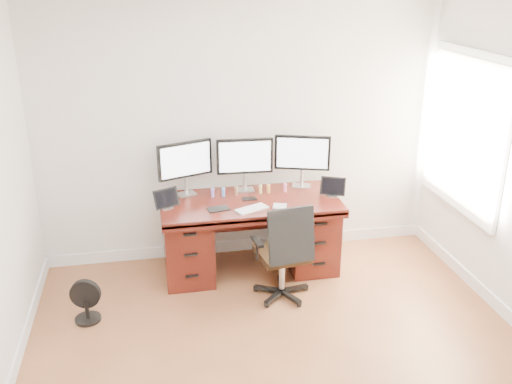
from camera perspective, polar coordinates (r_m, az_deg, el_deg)
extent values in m
cube|color=white|center=(5.65, -1.47, 6.52)|extent=(4.00, 0.10, 2.70)
cube|color=white|center=(5.63, 20.19, 5.68)|extent=(0.04, 1.30, 1.50)
cube|color=white|center=(5.62, 20.01, 5.67)|extent=(0.01, 1.15, 1.35)
cube|color=#45130D|center=(5.43, -0.61, -1.08)|extent=(1.70, 0.80, 0.05)
cube|color=#45130D|center=(5.54, -6.83, -5.00)|extent=(0.45, 0.70, 0.70)
cube|color=#45130D|center=(5.74, 5.32, -3.98)|extent=(0.45, 0.70, 0.70)
cube|color=black|center=(5.79, -1.14, -2.02)|extent=(0.74, 0.03, 0.40)
cylinder|color=black|center=(5.33, 2.57, -9.90)|extent=(0.56, 0.56, 0.07)
cylinder|color=silver|center=(5.22, 2.60, -7.90)|extent=(0.05, 0.05, 0.35)
cube|color=black|center=(5.13, 2.64, -6.18)|extent=(0.48, 0.47, 0.06)
cube|color=black|center=(4.85, 3.55, -4.39)|extent=(0.41, 0.10, 0.49)
cube|color=black|center=(4.98, 0.11, -4.98)|extent=(0.08, 0.22, 0.03)
cube|color=black|center=(5.15, 5.15, -4.17)|extent=(0.08, 0.22, 0.03)
cylinder|color=black|center=(5.19, -16.44, -12.07)|extent=(0.22, 0.22, 0.03)
cylinder|color=black|center=(5.13, -16.56, -11.09)|extent=(0.04, 0.04, 0.18)
cylinder|color=black|center=(5.07, -16.72, -9.84)|extent=(0.26, 0.10, 0.26)
cube|color=silver|center=(5.60, -6.96, -0.18)|extent=(0.22, 0.19, 0.01)
cylinder|color=silver|center=(5.57, -7.00, 0.63)|extent=(0.04, 0.04, 0.18)
cube|color=black|center=(5.48, -7.12, 3.22)|extent=(0.53, 0.22, 0.35)
cube|color=white|center=(5.46, -7.04, 3.16)|extent=(0.47, 0.17, 0.30)
cube|color=silver|center=(5.66, -1.11, 0.23)|extent=(0.19, 0.15, 0.01)
cylinder|color=silver|center=(5.63, -1.11, 1.04)|extent=(0.04, 0.04, 0.18)
cube|color=black|center=(5.55, -1.13, 3.60)|extent=(0.55, 0.06, 0.35)
cube|color=white|center=(5.53, -1.11, 3.54)|extent=(0.50, 0.03, 0.30)
cube|color=silver|center=(5.78, 4.56, 0.63)|extent=(0.22, 0.19, 0.01)
cylinder|color=silver|center=(5.76, 4.58, 1.42)|extent=(0.04, 0.04, 0.18)
cube|color=black|center=(5.67, 4.66, 3.94)|extent=(0.53, 0.21, 0.35)
cube|color=white|center=(5.65, 4.65, 3.88)|extent=(0.48, 0.16, 0.30)
cube|color=silver|center=(5.29, -8.89, -1.58)|extent=(0.12, 0.11, 0.01)
cube|color=black|center=(5.26, -8.95, -0.64)|extent=(0.25, 0.16, 0.17)
cube|color=silver|center=(5.56, 7.68, -0.35)|extent=(0.12, 0.11, 0.01)
cube|color=black|center=(5.53, 7.73, 0.55)|extent=(0.25, 0.16, 0.17)
cube|color=white|center=(5.21, -0.43, -1.70)|extent=(0.33, 0.24, 0.01)
cube|color=silver|center=(5.28, 2.39, -1.42)|extent=(0.16, 0.16, 0.01)
cube|color=black|center=(5.23, -3.77, -1.69)|extent=(0.21, 0.16, 0.01)
cube|color=black|center=(5.44, -0.66, -0.70)|extent=(0.14, 0.07, 0.01)
cylinder|color=#8E78DD|center=(5.50, -4.34, -0.21)|extent=(0.03, 0.03, 0.06)
sphere|color=#8E78DD|center=(5.48, -4.36, 0.23)|extent=(0.04, 0.04, 0.04)
cylinder|color=#568FEF|center=(5.51, -3.29, -0.13)|extent=(0.03, 0.03, 0.06)
sphere|color=#568FEF|center=(5.49, -3.30, 0.30)|extent=(0.04, 0.04, 0.04)
cylinder|color=#866646|center=(5.53, -2.01, -0.04)|extent=(0.03, 0.03, 0.06)
sphere|color=#866646|center=(5.51, -2.01, 0.39)|extent=(0.04, 0.04, 0.04)
cylinder|color=#D5C06D|center=(5.57, 0.45, 0.14)|extent=(0.03, 0.03, 0.06)
sphere|color=#D5C06D|center=(5.55, 0.45, 0.56)|extent=(0.04, 0.04, 0.04)
cylinder|color=gold|center=(5.58, 1.26, 0.19)|extent=(0.03, 0.03, 0.06)
sphere|color=gold|center=(5.57, 1.26, 0.62)|extent=(0.04, 0.04, 0.04)
cylinder|color=pink|center=(5.62, 2.93, 0.31)|extent=(0.03, 0.03, 0.06)
sphere|color=pink|center=(5.60, 2.94, 0.74)|extent=(0.04, 0.04, 0.04)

